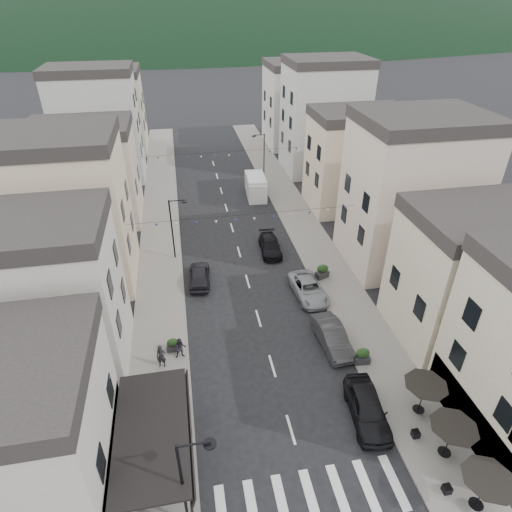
{
  "coord_description": "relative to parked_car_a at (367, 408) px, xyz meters",
  "views": [
    {
      "loc": [
        -4.85,
        -8.97,
        21.75
      ],
      "look_at": [
        0.46,
        19.5,
        3.5
      ],
      "focal_mm": 30.0,
      "sensor_mm": 36.0,
      "label": 1
    }
  ],
  "objects": [
    {
      "name": "planter_la",
      "position": [
        -11.99,
        0.4,
        -0.1
      ],
      "size": [
        1.25,
        0.92,
        1.25
      ],
      "rotation": [
        0.0,
        0.0,
        -0.3
      ],
      "color": "#2B2B2D",
      "rests_on": "sidewalk_left"
    },
    {
      "name": "bunting_far",
      "position": [
        -4.6,
        32.0,
        4.82
      ],
      "size": [
        19.0,
        0.28,
        0.62
      ],
      "color": "black",
      "rests_on": "ground"
    },
    {
      "name": "streetlamp_left_near",
      "position": [
        -10.42,
        -4.0,
        2.87
      ],
      "size": [
        1.7,
        0.56,
        6.0
      ],
      "color": "black",
      "rests_on": "ground"
    },
    {
      "name": "parked_car_b",
      "position": [
        0.0,
        6.24,
        -0.05
      ],
      "size": [
        1.93,
        4.81,
        1.56
      ],
      "primitive_type": "imported",
      "rotation": [
        0.0,
        0.0,
        0.06
      ],
      "color": "#2E2E30",
      "rests_on": "ground"
    },
    {
      "name": "boutique_awning",
      "position": [
        -11.85,
        -1.0,
        2.29
      ],
      "size": [
        3.77,
        7.5,
        3.28
      ],
      "color": "black",
      "rests_on": "ground"
    },
    {
      "name": "pedestrian_b",
      "position": [
        -10.61,
        6.88,
        0.1
      ],
      "size": [
        0.83,
        0.67,
        1.61
      ],
      "primitive_type": "imported",
      "rotation": [
        0.0,
        0.0,
        0.08
      ],
      "color": "#26212C",
      "rests_on": "sidewalk_left"
    },
    {
      "name": "buildings_row_right",
      "position": [
        9.9,
        30.59,
        5.49
      ],
      "size": [
        10.2,
        54.16,
        14.5
      ],
      "color": "#BCAF96",
      "rests_on": "ground"
    },
    {
      "name": "bollards",
      "position": [
        -4.6,
        -0.5,
        -0.41
      ],
      "size": [
        11.66,
        10.26,
        0.6
      ],
      "color": "gray",
      "rests_on": "ground"
    },
    {
      "name": "sidewalk_left",
      "position": [
        -12.1,
        26.0,
        -0.77
      ],
      "size": [
        4.0,
        76.0,
        0.12
      ],
      "primitive_type": "cube",
      "color": "slate",
      "rests_on": "ground"
    },
    {
      "name": "parked_car_d",
      "position": [
        -1.64,
        19.5,
        -0.16
      ],
      "size": [
        2.11,
        4.68,
        1.33
      ],
      "primitive_type": "imported",
      "rotation": [
        0.0,
        0.0,
        -0.05
      ],
      "color": "black",
      "rests_on": "ground"
    },
    {
      "name": "planter_rc",
      "position": [
        1.89,
        14.26,
        -0.08
      ],
      "size": [
        1.3,
        1.01,
        1.29
      ],
      "rotation": [
        0.0,
        0.0,
        0.38
      ],
      "color": "#2A292C",
      "rests_on": "sidewalk_right"
    },
    {
      "name": "parked_car_a",
      "position": [
        0.0,
        0.0,
        0.0
      ],
      "size": [
        2.47,
        5.05,
        1.66
      ],
      "primitive_type": "imported",
      "rotation": [
        0.0,
        0.0,
        -0.11
      ],
      "color": "black",
      "rests_on": "ground"
    },
    {
      "name": "parked_car_e",
      "position": [
        -8.7,
        15.65,
        -0.08
      ],
      "size": [
        2.11,
        4.52,
        1.5
      ],
      "primitive_type": "imported",
      "rotation": [
        0.0,
        0.0,
        3.06
      ],
      "color": "black",
      "rests_on": "ground"
    },
    {
      "name": "planter_rb",
      "position": [
        1.4,
        4.12,
        -0.13
      ],
      "size": [
        1.12,
        0.68,
        1.2
      ],
      "rotation": [
        0.0,
        0.0,
        -0.09
      ],
      "color": "#292A2C",
      "rests_on": "sidewalk_right"
    },
    {
      "name": "cafe_terrace",
      "position": [
        3.1,
        -3.2,
        1.53
      ],
      "size": [
        2.5,
        8.1,
        2.53
      ],
      "color": "black",
      "rests_on": "ground"
    },
    {
      "name": "planter_lb",
      "position": [
        -11.12,
        7.62,
        -0.21
      ],
      "size": [
        0.94,
        0.55,
        1.03
      ],
      "rotation": [
        0.0,
        0.0,
        -0.04
      ],
      "color": "#2B2B2E",
      "rests_on": "sidewalk_left"
    },
    {
      "name": "hill_backdrop",
      "position": [
        -4.6,
        294.0,
        -0.83
      ],
      "size": [
        640.0,
        360.0,
        70.0
      ],
      "primitive_type": "ellipsoid",
      "color": "black",
      "rests_on": "ground"
    },
    {
      "name": "parked_car_c",
      "position": [
        0.0,
        12.11,
        -0.13
      ],
      "size": [
        2.63,
        5.15,
        1.39
      ],
      "primitive_type": "imported",
      "rotation": [
        0.0,
        0.0,
        0.07
      ],
      "color": "gray",
      "rests_on": "ground"
    },
    {
      "name": "sidewalk_right",
      "position": [
        2.9,
        26.0,
        -0.77
      ],
      "size": [
        4.0,
        76.0,
        0.12
      ],
      "primitive_type": "cube",
      "color": "slate",
      "rests_on": "ground"
    },
    {
      "name": "pedestrian_a",
      "position": [
        -11.89,
        6.27,
        0.17
      ],
      "size": [
        0.7,
        0.52,
        1.75
      ],
      "primitive_type": "imported",
      "rotation": [
        0.0,
        0.0,
        -0.16
      ],
      "color": "black",
      "rests_on": "sidewalk_left"
    },
    {
      "name": "delivery_van",
      "position": [
        -0.59,
        32.73,
        0.46
      ],
      "size": [
        2.55,
        5.62,
        2.63
      ],
      "rotation": [
        0.0,
        0.0,
        -0.07
      ],
      "color": "silver",
      "rests_on": "ground"
    },
    {
      "name": "streetlamp_left_far",
      "position": [
        -10.42,
        20.0,
        2.87
      ],
      "size": [
        1.7,
        0.56,
        6.0
      ],
      "color": "black",
      "rests_on": "ground"
    },
    {
      "name": "planter_ra",
      "position": [
        1.43,
        4.22,
        -0.2
      ],
      "size": [
        1.03,
        0.73,
        1.05
      ],
      "rotation": [
        0.0,
        0.0,
        0.26
      ],
      "color": "#2D2D30",
      "rests_on": "sidewalk_right"
    },
    {
      "name": "bunting_near",
      "position": [
        -4.6,
        16.0,
        4.82
      ],
      "size": [
        19.0,
        0.28,
        0.62
      ],
      "color": "black",
      "rests_on": "ground"
    },
    {
      "name": "buildings_row_left",
      "position": [
        -19.1,
        31.75,
        5.29
      ],
      "size": [
        10.2,
        54.16,
        14.0
      ],
      "color": "#BAB4AB",
      "rests_on": "ground"
    },
    {
      "name": "streetlamp_right_far",
      "position": [
        1.22,
        38.0,
        2.87
      ],
      "size": [
        1.7,
        0.56,
        6.0
      ],
      "color": "black",
      "rests_on": "ground"
    }
  ]
}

